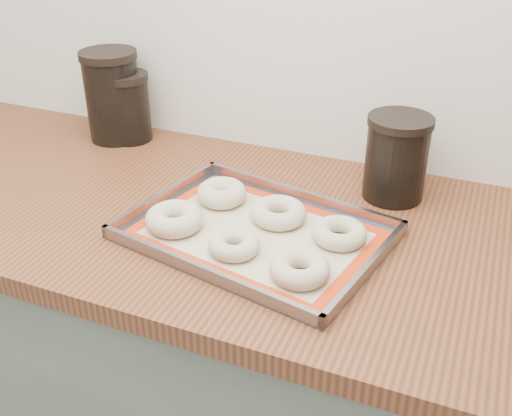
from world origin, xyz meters
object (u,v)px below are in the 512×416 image
at_px(bagel_front_left, 174,219).
at_px(bagel_front_mid, 234,245).
at_px(bagel_back_left, 222,193).
at_px(bagel_back_mid, 279,213).
at_px(baking_tray, 256,233).
at_px(bagel_front_right, 300,269).
at_px(canister_mid, 128,107).
at_px(bagel_back_right, 339,233).
at_px(canister_right, 396,158).
at_px(canister_left, 113,96).

distance_m(bagel_front_left, bagel_front_mid, 0.14).
height_order(bagel_back_left, bagel_back_mid, bagel_back_left).
bearing_deg(baking_tray, bagel_front_right, -39.38).
bearing_deg(canister_mid, bagel_front_mid, -39.41).
bearing_deg(bagel_front_mid, bagel_back_mid, 75.48).
xyz_separation_m(bagel_front_right, bagel_back_left, (-0.23, 0.18, 0.00)).
bearing_deg(bagel_back_mid, canister_mid, 153.77).
bearing_deg(bagel_back_right, bagel_back_mid, 169.06).
xyz_separation_m(bagel_front_mid, bagel_back_left, (-0.10, 0.16, 0.00)).
xyz_separation_m(bagel_front_left, canister_right, (0.35, 0.29, 0.06)).
relative_size(bagel_back_left, canister_mid, 0.59).
height_order(bagel_front_mid, canister_mid, canister_mid).
xyz_separation_m(canister_mid, canister_right, (0.66, -0.05, 0.00)).
bearing_deg(bagel_back_mid, bagel_front_right, -58.52).
relative_size(bagel_back_right, canister_right, 0.57).
xyz_separation_m(baking_tray, bagel_back_right, (0.15, 0.04, 0.01)).
relative_size(baking_tray, canister_left, 2.35).
distance_m(bagel_front_left, bagel_back_mid, 0.20).
xyz_separation_m(canister_left, canister_right, (0.70, -0.04, -0.02)).
bearing_deg(bagel_back_mid, bagel_front_left, -149.70).
relative_size(bagel_front_left, bagel_front_right, 1.08).
xyz_separation_m(bagel_back_mid, canister_right, (0.18, 0.19, 0.07)).
height_order(bagel_back_mid, bagel_back_right, bagel_back_mid).
relative_size(bagel_back_mid, canister_right, 0.61).
bearing_deg(bagel_front_left, bagel_back_right, 14.19).
xyz_separation_m(bagel_back_right, canister_right, (0.05, 0.21, 0.07)).
height_order(baking_tray, bagel_back_right, bagel_back_right).
bearing_deg(bagel_front_right, bagel_back_mid, 121.48).
bearing_deg(bagel_back_left, bagel_front_mid, -58.00).
bearing_deg(bagel_back_left, bagel_back_mid, -11.13).
distance_m(bagel_front_left, bagel_front_right, 0.27).
distance_m(bagel_back_left, bagel_back_right, 0.26).
xyz_separation_m(baking_tray, bagel_back_mid, (0.02, 0.06, 0.02)).
height_order(bagel_front_right, bagel_back_right, bagel_front_right).
bearing_deg(baking_tray, bagel_back_left, 141.92).
xyz_separation_m(bagel_front_mid, bagel_back_mid, (0.03, 0.13, 0.00)).
distance_m(bagel_front_left, canister_left, 0.49).
distance_m(bagel_back_left, canister_mid, 0.42).
height_order(baking_tray, canister_right, canister_right).
bearing_deg(baking_tray, bagel_front_mid, -100.08).
distance_m(bagel_back_mid, canister_right, 0.27).
height_order(bagel_front_mid, bagel_back_left, bagel_back_left).
bearing_deg(canister_right, bagel_back_right, -103.94).
relative_size(bagel_back_left, bagel_back_right, 1.01).
bearing_deg(bagel_front_mid, canister_mid, 140.59).
bearing_deg(canister_right, bagel_front_left, -140.44).
relative_size(bagel_back_left, canister_right, 0.57).
distance_m(bagel_back_left, canister_left, 0.45).
bearing_deg(bagel_front_left, bagel_front_right, -12.24).
relative_size(bagel_back_mid, canister_left, 0.49).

